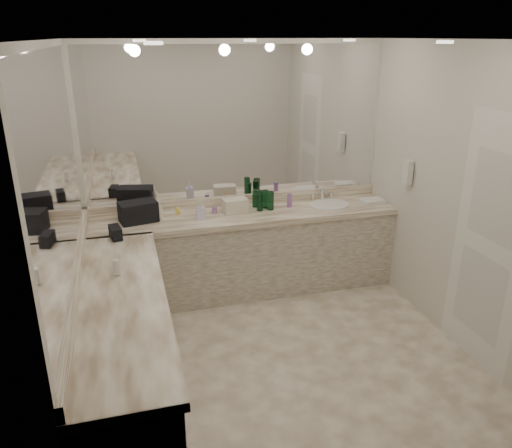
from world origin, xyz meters
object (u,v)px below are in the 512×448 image
object	(u,v)px
sink	(329,205)
soap_bottle_a	(159,210)
cream_cosmetic_case	(235,206)
hand_towel	(372,201)
soap_bottle_b	(201,211)
black_toiletry_bag	(138,212)
soap_bottle_c	(237,205)
wall_phone	(408,172)

from	to	relation	value
sink	soap_bottle_a	size ratio (longest dim) A/B	2.36
cream_cosmetic_case	soap_bottle_a	bearing A→B (deg)	172.38
hand_towel	soap_bottle_a	size ratio (longest dim) A/B	1.34
hand_towel	soap_bottle_a	xyz separation A→B (m)	(-2.30, 0.10, 0.07)
soap_bottle_a	soap_bottle_b	size ratio (longest dim) A/B	1.02
black_toiletry_bag	cream_cosmetic_case	size ratio (longest dim) A/B	1.42
hand_towel	soap_bottle_c	world-z (taller)	soap_bottle_c
black_toiletry_bag	soap_bottle_c	xyz separation A→B (m)	(1.01, 0.04, -0.03)
soap_bottle_b	soap_bottle_c	world-z (taller)	soap_bottle_b
black_toiletry_bag	soap_bottle_a	world-z (taller)	black_toiletry_bag
wall_phone	soap_bottle_a	size ratio (longest dim) A/B	1.29
soap_bottle_b	cream_cosmetic_case	bearing A→B (deg)	16.16
hand_towel	soap_bottle_c	distance (m)	1.50
cream_cosmetic_case	soap_bottle_b	bearing A→B (deg)	-170.71
soap_bottle_b	soap_bottle_c	bearing A→B (deg)	19.82
hand_towel	soap_bottle_b	xyz separation A→B (m)	(-1.90, -0.02, 0.07)
cream_cosmetic_case	soap_bottle_c	xyz separation A→B (m)	(0.03, 0.04, 0.00)
hand_towel	soap_bottle_c	size ratio (longest dim) A/B	1.71
wall_phone	soap_bottle_b	size ratio (longest dim) A/B	1.31
sink	black_toiletry_bag	xyz separation A→B (m)	(-2.02, 0.03, 0.11)
wall_phone	soap_bottle_a	bearing A→B (deg)	167.45
cream_cosmetic_case	soap_bottle_c	world-z (taller)	soap_bottle_c
sink	soap_bottle_a	distance (m)	1.82
soap_bottle_c	soap_bottle_b	bearing A→B (deg)	-160.18
soap_bottle_a	soap_bottle_c	xyz separation A→B (m)	(0.80, 0.03, -0.02)
soap_bottle_a	soap_bottle_c	size ratio (longest dim) A/B	1.27
soap_bottle_a	sink	bearing A→B (deg)	-1.24
soap_bottle_b	soap_bottle_c	size ratio (longest dim) A/B	1.25
black_toiletry_bag	hand_towel	size ratio (longest dim) A/B	1.43
black_toiletry_bag	hand_towel	world-z (taller)	black_toiletry_bag
black_toiletry_bag	soap_bottle_b	bearing A→B (deg)	-10.11
soap_bottle_c	hand_towel	bearing A→B (deg)	-4.89
sink	cream_cosmetic_case	distance (m)	1.05
soap_bottle_a	soap_bottle_b	bearing A→B (deg)	-16.94
sink	soap_bottle_b	world-z (taller)	soap_bottle_b
hand_towel	sink	bearing A→B (deg)	172.48
wall_phone	hand_towel	bearing A→B (deg)	106.15
black_toiletry_bag	hand_towel	xyz separation A→B (m)	(2.50, -0.09, -0.08)
wall_phone	black_toiletry_bag	world-z (taller)	wall_phone
soap_bottle_b	soap_bottle_c	distance (m)	0.43
sink	hand_towel	world-z (taller)	hand_towel
wall_phone	cream_cosmetic_case	world-z (taller)	wall_phone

